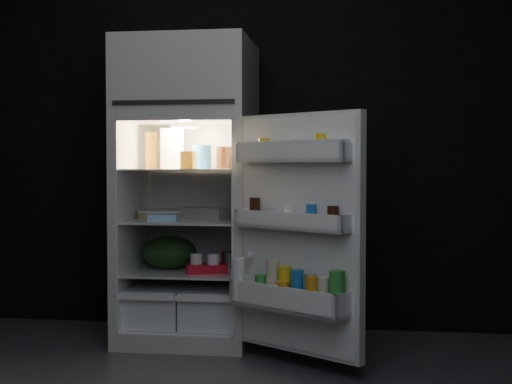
# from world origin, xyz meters

# --- Properties ---
(wall_back) EXTENTS (4.00, 0.00, 2.70)m
(wall_back) POSITION_xyz_m (0.00, 1.70, 1.35)
(wall_back) COLOR black
(wall_back) RESTS_ON ground
(refrigerator) EXTENTS (0.76, 0.71, 1.78)m
(refrigerator) POSITION_xyz_m (-0.13, 1.32, 0.96)
(refrigerator) COLOR silver
(refrigerator) RESTS_ON ground
(fridge_door) EXTENTS (0.70, 0.56, 1.22)m
(fridge_door) POSITION_xyz_m (0.56, 0.73, 0.68)
(fridge_door) COLOR silver
(fridge_door) RESTS_ON ground
(milk_jug) EXTENTS (0.16, 0.16, 0.24)m
(milk_jug) POSITION_xyz_m (-0.24, 1.35, 1.15)
(milk_jug) COLOR white
(milk_jug) RESTS_ON refrigerator
(mayo_jar) EXTENTS (0.14, 0.14, 0.14)m
(mayo_jar) POSITION_xyz_m (-0.06, 1.33, 1.10)
(mayo_jar) COLOR #2064B1
(mayo_jar) RESTS_ON refrigerator
(jam_jar) EXTENTS (0.09, 0.09, 0.13)m
(jam_jar) POSITION_xyz_m (0.08, 1.31, 1.09)
(jam_jar) COLOR black
(jam_jar) RESTS_ON refrigerator
(amber_bottle) EXTENTS (0.09, 0.09, 0.22)m
(amber_bottle) POSITION_xyz_m (-0.37, 1.35, 1.14)
(amber_bottle) COLOR orange
(amber_bottle) RESTS_ON refrigerator
(small_carton) EXTENTS (0.08, 0.07, 0.10)m
(small_carton) POSITION_xyz_m (-0.09, 1.11, 1.08)
(small_carton) COLOR orange
(small_carton) RESTS_ON refrigerator
(egg_carton) EXTENTS (0.31, 0.21, 0.07)m
(egg_carton) POSITION_xyz_m (-0.03, 1.25, 0.76)
(egg_carton) COLOR gray
(egg_carton) RESTS_ON refrigerator
(pie) EXTENTS (0.38, 0.38, 0.04)m
(pie) POSITION_xyz_m (-0.30, 1.32, 0.75)
(pie) COLOR tan
(pie) RESTS_ON refrigerator
(flat_package) EXTENTS (0.17, 0.09, 0.04)m
(flat_package) POSITION_xyz_m (-0.23, 1.10, 0.75)
(flat_package) COLOR #8DC2DA
(flat_package) RESTS_ON refrigerator
(wrapped_pkg) EXTENTS (0.13, 0.12, 0.05)m
(wrapped_pkg) POSITION_xyz_m (0.09, 1.41, 0.75)
(wrapped_pkg) COLOR beige
(wrapped_pkg) RESTS_ON refrigerator
(produce_bag) EXTENTS (0.39, 0.35, 0.20)m
(produce_bag) POSITION_xyz_m (-0.25, 1.29, 0.52)
(produce_bag) COLOR #193815
(produce_bag) RESTS_ON refrigerator
(yogurt_tray) EXTENTS (0.26, 0.19, 0.05)m
(yogurt_tray) POSITION_xyz_m (0.01, 1.16, 0.45)
(yogurt_tray) COLOR red
(yogurt_tray) RESTS_ON refrigerator
(small_can_red) EXTENTS (0.10, 0.10, 0.09)m
(small_can_red) POSITION_xyz_m (0.08, 1.44, 0.47)
(small_can_red) COLOR red
(small_can_red) RESTS_ON refrigerator
(small_can_silver) EXTENTS (0.08, 0.08, 0.09)m
(small_can_silver) POSITION_xyz_m (0.10, 1.41, 0.47)
(small_can_silver) COLOR silver
(small_can_silver) RESTS_ON refrigerator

